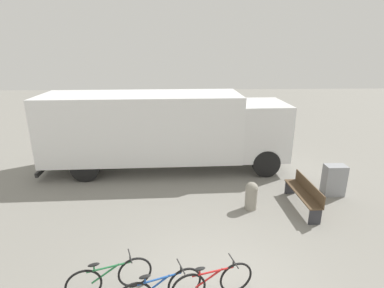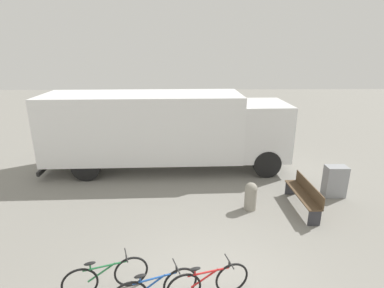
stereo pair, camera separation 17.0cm
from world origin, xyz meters
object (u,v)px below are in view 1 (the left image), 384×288
park_bench (305,193)px  bicycle_near (110,278)px  bollard_near_bench (251,195)px  utility_box (334,180)px  bicycle_far (213,282)px  delivery_truck (163,127)px

park_bench → bicycle_near: bearing=120.2°
bollard_near_bench → utility_box: 3.04m
park_bench → bollard_near_bench: size_ratio=2.25×
bicycle_far → utility_box: (4.44, 4.17, 0.15)m
park_bench → bicycle_near: size_ratio=1.22×
delivery_truck → utility_box: 6.36m
bollard_near_bench → utility_box: bearing=15.5°
bicycle_far → bollard_near_bench: bearing=50.3°
delivery_truck → park_bench: size_ratio=4.84×
bicycle_near → utility_box: size_ratio=1.55×
bollard_near_bench → utility_box: utility_box is taller
bicycle_far → bollard_near_bench: size_ratio=1.87×
park_bench → bollard_near_bench: bollard_near_bench is taller
utility_box → delivery_truck: bearing=156.2°
delivery_truck → park_bench: delivery_truck is taller
bollard_near_bench → utility_box: size_ratio=0.84×
delivery_truck → bollard_near_bench: 4.52m
utility_box → bollard_near_bench: bearing=-164.5°
bicycle_far → bollard_near_bench: 3.69m
delivery_truck → bollard_near_bench: bearing=-51.5°
bicycle_far → utility_box: utility_box is taller
delivery_truck → utility_box: (5.72, -2.52, -1.19)m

